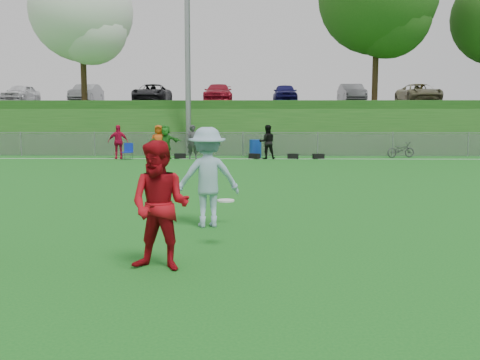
{
  "coord_description": "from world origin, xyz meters",
  "views": [
    {
      "loc": [
        0.38,
        -8.66,
        2.13
      ],
      "look_at": [
        0.21,
        0.5,
        1.03
      ],
      "focal_mm": 40.0,
      "sensor_mm": 36.0,
      "label": 1
    }
  ],
  "objects_px": {
    "player_red_center": "(160,206)",
    "frisbee": "(226,201)",
    "bicycle": "(401,150)",
    "player_blue": "(207,177)",
    "recycling_bin": "(255,149)"
  },
  "relations": [
    {
      "from": "player_red_center",
      "to": "bicycle",
      "type": "relative_size",
      "value": 1.18
    },
    {
      "from": "player_red_center",
      "to": "bicycle",
      "type": "bearing_deg",
      "value": 79.16
    },
    {
      "from": "frisbee",
      "to": "bicycle",
      "type": "bearing_deg",
      "value": 66.87
    },
    {
      "from": "player_red_center",
      "to": "frisbee",
      "type": "distance_m",
      "value": 1.54
    },
    {
      "from": "recycling_bin",
      "to": "player_blue",
      "type": "bearing_deg",
      "value": -93.61
    },
    {
      "from": "player_red_center",
      "to": "frisbee",
      "type": "xyz_separation_m",
      "value": [
        0.85,
        1.28,
        -0.13
      ]
    },
    {
      "from": "player_blue",
      "to": "recycling_bin",
      "type": "relative_size",
      "value": 2.09
    },
    {
      "from": "player_red_center",
      "to": "bicycle",
      "type": "height_order",
      "value": "player_red_center"
    },
    {
      "from": "player_red_center",
      "to": "bicycle",
      "type": "distance_m",
      "value": 22.33
    },
    {
      "from": "player_red_center",
      "to": "frisbee",
      "type": "relative_size",
      "value": 6.46
    },
    {
      "from": "player_blue",
      "to": "recycling_bin",
      "type": "height_order",
      "value": "player_blue"
    },
    {
      "from": "player_blue",
      "to": "bicycle",
      "type": "distance_m",
      "value": 19.48
    },
    {
      "from": "player_red_center",
      "to": "player_blue",
      "type": "height_order",
      "value": "player_blue"
    },
    {
      "from": "player_red_center",
      "to": "bicycle",
      "type": "xyz_separation_m",
      "value": [
        9.02,
        20.42,
        -0.5
      ]
    },
    {
      "from": "player_blue",
      "to": "recycling_bin",
      "type": "bearing_deg",
      "value": -106.42
    }
  ]
}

